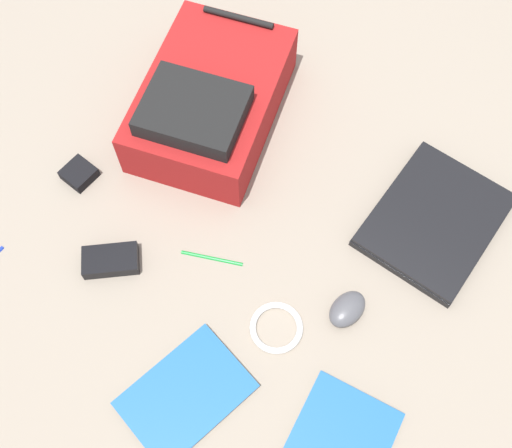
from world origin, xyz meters
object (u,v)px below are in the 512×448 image
(laptop, at_px, (435,220))
(pen_blue, at_px, (212,258))
(book_comic, at_px, (186,395))
(power_brick, at_px, (111,260))
(computer_mouse, at_px, (347,309))
(backpack, at_px, (210,101))
(earbud_pouch, at_px, (79,174))
(cable_coil, at_px, (276,328))

(laptop, xyz_separation_m, pen_blue, (-0.39, -0.36, -0.01))
(book_comic, xyz_separation_m, power_brick, (-0.32, 0.15, 0.01))
(computer_mouse, bearing_deg, power_brick, 30.92)
(backpack, xyz_separation_m, computer_mouse, (0.55, -0.26, -0.06))
(backpack, height_order, book_comic, backpack)
(laptop, distance_m, computer_mouse, 0.31)
(laptop, xyz_separation_m, power_brick, (-0.58, -0.50, 0.00))
(pen_blue, bearing_deg, computer_mouse, 9.75)
(pen_blue, bearing_deg, power_brick, -144.19)
(book_comic, distance_m, pen_blue, 0.32)
(backpack, relative_size, power_brick, 4.10)
(book_comic, height_order, power_brick, power_brick)
(power_brick, bearing_deg, laptop, 40.61)
(power_brick, height_order, earbud_pouch, power_brick)
(backpack, xyz_separation_m, book_comic, (0.35, -0.61, -0.07))
(backpack, distance_m, earbud_pouch, 0.37)
(backpack, height_order, laptop, backpack)
(backpack, relative_size, laptop, 1.48)
(computer_mouse, xyz_separation_m, pen_blue, (-0.33, -0.06, -0.02))
(laptop, relative_size, computer_mouse, 3.62)
(laptop, bearing_deg, cable_coil, -112.76)
(book_comic, distance_m, power_brick, 0.36)
(backpack, distance_m, book_comic, 0.71)
(power_brick, relative_size, pen_blue, 0.86)
(laptop, height_order, computer_mouse, computer_mouse)
(backpack, xyz_separation_m, pen_blue, (0.22, -0.32, -0.07))
(cable_coil, bearing_deg, backpack, 138.84)
(pen_blue, height_order, earbud_pouch, earbud_pouch)
(computer_mouse, xyz_separation_m, cable_coil, (-0.11, -0.12, -0.01))
(power_brick, relative_size, earbud_pouch, 1.79)
(book_comic, relative_size, pen_blue, 2.02)
(backpack, height_order, computer_mouse, backpack)
(earbud_pouch, bearing_deg, pen_blue, -0.52)
(pen_blue, xyz_separation_m, earbud_pouch, (-0.40, 0.00, 0.01))
(laptop, distance_m, pen_blue, 0.53)
(book_comic, xyz_separation_m, cable_coil, (0.08, 0.23, -0.00))
(laptop, relative_size, power_brick, 2.78)
(power_brick, xyz_separation_m, pen_blue, (0.19, 0.14, -0.01))
(book_comic, distance_m, computer_mouse, 0.40)
(pen_blue, bearing_deg, earbud_pouch, 179.48)
(book_comic, relative_size, power_brick, 2.34)
(computer_mouse, xyz_separation_m, earbud_pouch, (-0.72, -0.05, -0.01))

